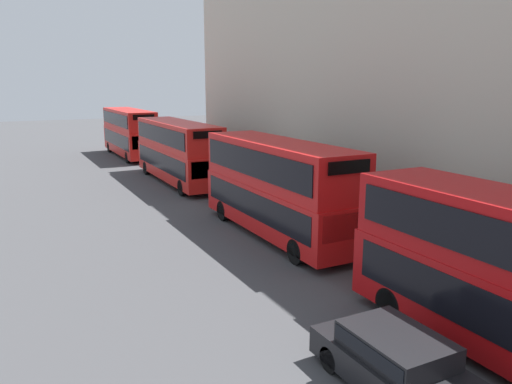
{
  "coord_description": "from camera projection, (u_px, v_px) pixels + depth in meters",
  "views": [
    {
      "loc": [
        -9.19,
        0.32,
        6.81
      ],
      "look_at": [
        0.48,
        19.09,
        2.17
      ],
      "focal_mm": 35.0,
      "sensor_mm": 36.0,
      "label": 1
    }
  ],
  "objects": [
    {
      "name": "bus_trailing",
      "position": [
        129.0,
        131.0,
        46.36
      ],
      "size": [
        2.59,
        11.01,
        4.36
      ],
      "color": "red",
      "rests_on": "ground"
    },
    {
      "name": "car_hatchback",
      "position": [
        397.0,
        362.0,
        11.09
      ],
      "size": [
        1.89,
        4.27,
        1.39
      ],
      "color": "black",
      "rests_on": "ground"
    },
    {
      "name": "bus_second_in_queue",
      "position": [
        277.0,
        185.0,
        22.15
      ],
      "size": [
        2.59,
        10.2,
        4.31
      ],
      "color": "red",
      "rests_on": "ground"
    },
    {
      "name": "bus_third_in_queue",
      "position": [
        177.0,
        149.0,
        34.2
      ],
      "size": [
        2.59,
        11.37,
        4.2
      ],
      "color": "red",
      "rests_on": "ground"
    }
  ]
}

